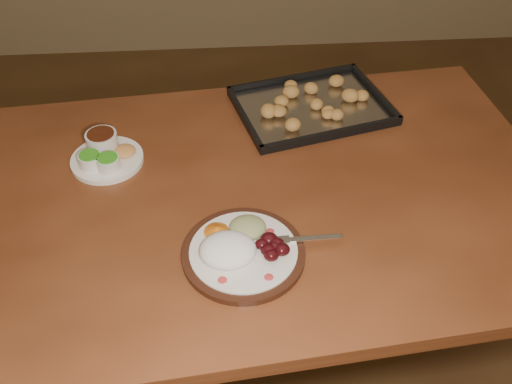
{
  "coord_description": "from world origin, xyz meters",
  "views": [
    {
      "loc": [
        -0.04,
        -1.04,
        1.65
      ],
      "look_at": [
        0.02,
        -0.09,
        0.77
      ],
      "focal_mm": 40.0,
      "sensor_mm": 36.0,
      "label": 1
    }
  ],
  "objects": [
    {
      "name": "condiment_saucer",
      "position": [
        -0.34,
        0.07,
        0.77
      ],
      "size": [
        0.18,
        0.18,
        0.06
      ],
      "rotation": [
        0.0,
        0.0,
        0.03
      ],
      "color": "white",
      "rests_on": "dining_table"
    },
    {
      "name": "dining_table",
      "position": [
        -0.01,
        -0.07,
        0.65
      ],
      "size": [
        1.58,
        1.04,
        0.75
      ],
      "rotation": [
        0.0,
        0.0,
        0.09
      ],
      "color": "brown",
      "rests_on": "ground"
    },
    {
      "name": "ground",
      "position": [
        0.0,
        0.0,
        0.0
      ],
      "size": [
        4.0,
        4.0,
        0.0
      ],
      "primitive_type": "plane",
      "color": "brown",
      "rests_on": "ground"
    },
    {
      "name": "dinner_plate",
      "position": [
        -0.02,
        -0.26,
        0.77
      ],
      "size": [
        0.34,
        0.26,
        0.06
      ],
      "rotation": [
        0.0,
        0.0,
        0.16
      ],
      "color": "black",
      "rests_on": "dining_table"
    },
    {
      "name": "baking_tray",
      "position": [
        0.2,
        0.25,
        0.76
      ],
      "size": [
        0.46,
        0.39,
        0.04
      ],
      "rotation": [
        0.0,
        0.0,
        0.26
      ],
      "color": "black",
      "rests_on": "dining_table"
    }
  ]
}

